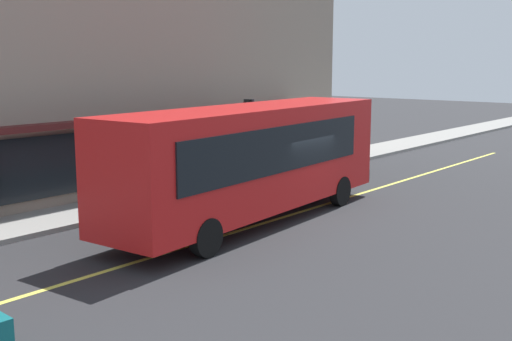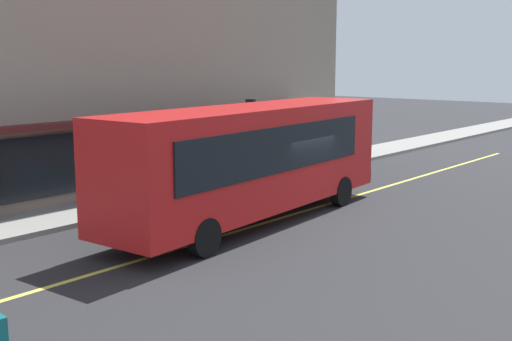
# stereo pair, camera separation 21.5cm
# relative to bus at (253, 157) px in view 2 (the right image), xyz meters

# --- Properties ---
(ground) EXTENTS (120.00, 120.00, 0.00)m
(ground) POSITION_rel_bus_xyz_m (1.48, -0.39, -1.99)
(ground) COLOR #28282B
(sidewalk) EXTENTS (80.00, 2.43, 0.15)m
(sidewalk) POSITION_rel_bus_xyz_m (1.48, 4.64, -1.91)
(sidewalk) COLOR gray
(sidewalk) RESTS_ON ground
(lane_centre_stripe) EXTENTS (36.00, 0.16, 0.01)m
(lane_centre_stripe) POSITION_rel_bus_xyz_m (1.48, -0.39, -1.98)
(lane_centre_stripe) COLOR #D8D14C
(lane_centre_stripe) RESTS_ON ground
(bus) EXTENTS (11.29, 3.35, 3.50)m
(bus) POSITION_rel_bus_xyz_m (0.00, 0.00, 0.00)
(bus) COLOR red
(bus) RESTS_ON ground
(traffic_light) EXTENTS (0.30, 0.52, 3.20)m
(traffic_light) POSITION_rel_bus_xyz_m (4.73, 4.16, 0.55)
(traffic_light) COLOR #2D2D33
(traffic_light) RESTS_ON sidewalk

